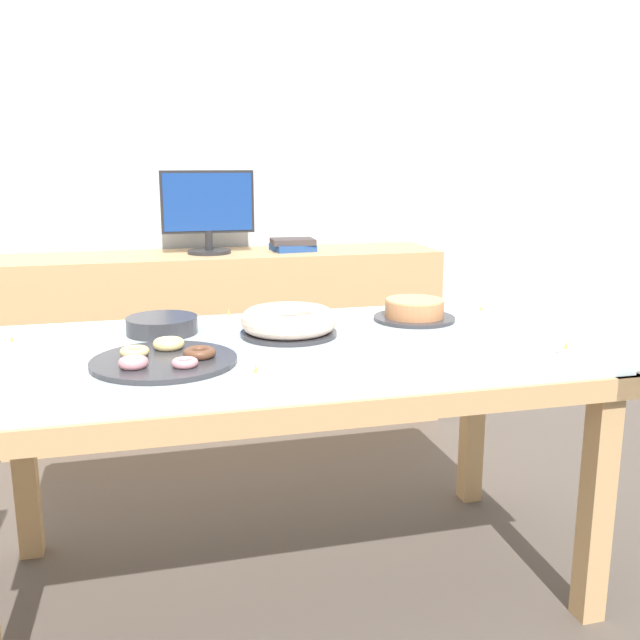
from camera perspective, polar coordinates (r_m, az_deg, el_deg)
ground_plane at (r=2.33m, az=-2.47°, el=-20.22°), size 12.00×12.00×0.00m
wall_back at (r=3.64m, az=-8.45°, el=13.09°), size 8.00×0.10×2.60m
dining_table at (r=2.05m, az=-2.65°, el=-4.31°), size 1.69×0.87×0.76m
sideboard at (r=3.44m, az=-7.43°, el=-1.63°), size 2.02×0.44×0.84m
computer_monitor at (r=3.34m, az=-8.95°, el=8.51°), size 0.42×0.20×0.38m
book_stack at (r=3.41m, az=-2.20°, el=6.04°), size 0.21×0.19×0.06m
cake_chocolate_round at (r=2.31m, az=7.56°, el=0.73°), size 0.26×0.26×0.07m
cake_golden_bundt at (r=2.09m, az=-2.52°, el=-0.16°), size 0.28×0.28×0.08m
pastry_platter at (r=1.85m, az=-12.34°, el=-3.06°), size 0.37×0.37×0.04m
plate_stack at (r=2.17m, az=-12.52°, el=-0.40°), size 0.21×0.21×0.05m
tealight_near_front at (r=2.15m, az=-23.41°, el=-1.73°), size 0.04×0.04×0.04m
tealight_left_edge at (r=2.32m, az=-7.31°, el=0.23°), size 0.04×0.04×0.04m
tealight_centre at (r=1.69m, az=-5.14°, el=-4.37°), size 0.04×0.04×0.04m
tealight_right_edge at (r=2.01m, az=19.05°, el=-2.32°), size 0.04×0.04×0.04m
tealight_near_cakes at (r=2.43m, az=12.74°, el=0.63°), size 0.04×0.04×0.04m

